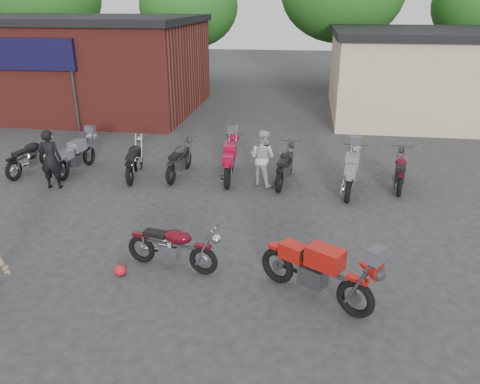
# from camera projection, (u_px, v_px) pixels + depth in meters

# --- Properties ---
(ground) EXTENTS (90.00, 90.00, 0.00)m
(ground) POSITION_uv_depth(u_px,v_px,m) (173.00, 277.00, 8.96)
(ground) COLOR #2C2C2E
(brick_building) EXTENTS (12.00, 8.00, 4.00)m
(brick_building) POSITION_uv_depth(u_px,v_px,m) (68.00, 67.00, 22.22)
(brick_building) COLOR maroon
(brick_building) RESTS_ON ground
(stucco_building) EXTENTS (10.00, 8.00, 3.50)m
(stucco_building) POSITION_uv_depth(u_px,v_px,m) (447.00, 77.00, 20.90)
(stucco_building) COLOR tan
(stucco_building) RESTS_ON ground
(tree_0) EXTENTS (6.56, 6.56, 8.20)m
(tree_0) POSITION_uv_depth(u_px,v_px,m) (50.00, 14.00, 29.41)
(tree_0) COLOR #185B18
(tree_0) RESTS_ON ground
(tree_1) EXTENTS (5.92, 5.92, 7.40)m
(tree_1) POSITION_uv_depth(u_px,v_px,m) (189.00, 22.00, 28.37)
(tree_1) COLOR #185B18
(tree_1) RESTS_ON ground
(tree_2) EXTENTS (7.04, 7.04, 8.80)m
(tree_2) POSITION_uv_depth(u_px,v_px,m) (341.00, 10.00, 26.91)
(tree_2) COLOR #185B18
(tree_2) RESTS_ON ground
(vintage_motorcycle) EXTENTS (1.94, 0.96, 1.08)m
(vintage_motorcycle) POSITION_uv_depth(u_px,v_px,m) (173.00, 244.00, 9.04)
(vintage_motorcycle) COLOR #4C0913
(vintage_motorcycle) RESTS_ON ground
(sportbike) EXTENTS (2.24, 1.78, 1.27)m
(sportbike) POSITION_uv_depth(u_px,v_px,m) (317.00, 268.00, 8.05)
(sportbike) COLOR red
(sportbike) RESTS_ON ground
(helmet) EXTENTS (0.30, 0.30, 0.21)m
(helmet) POSITION_uv_depth(u_px,v_px,m) (120.00, 270.00, 8.97)
(helmet) COLOR red
(helmet) RESTS_ON ground
(person_dark) EXTENTS (0.66, 0.48, 1.69)m
(person_dark) POSITION_uv_depth(u_px,v_px,m) (50.00, 159.00, 12.92)
(person_dark) COLOR black
(person_dark) RESTS_ON ground
(person_light) EXTENTS (0.97, 0.90, 1.61)m
(person_light) POSITION_uv_depth(u_px,v_px,m) (262.00, 158.00, 13.15)
(person_light) COLOR #B7B7B2
(person_light) RESTS_ON ground
(row_bike_0) EXTENTS (0.97, 2.05, 1.14)m
(row_bike_0) POSITION_uv_depth(u_px,v_px,m) (30.00, 155.00, 14.20)
(row_bike_0) COLOR black
(row_bike_0) RESTS_ON ground
(row_bike_1) EXTENTS (0.87, 2.03, 1.14)m
(row_bike_1) POSITION_uv_depth(u_px,v_px,m) (76.00, 154.00, 14.24)
(row_bike_1) COLOR gray
(row_bike_1) RESTS_ON ground
(row_bike_2) EXTENTS (0.96, 2.07, 1.16)m
(row_bike_2) POSITION_uv_depth(u_px,v_px,m) (134.00, 158.00, 13.87)
(row_bike_2) COLOR black
(row_bike_2) RESTS_ON ground
(row_bike_3) EXTENTS (0.79, 1.99, 1.13)m
(row_bike_3) POSITION_uv_depth(u_px,v_px,m) (179.00, 158.00, 13.91)
(row_bike_3) COLOR #262528
(row_bike_3) RESTS_ON ground
(row_bike_4) EXTENTS (0.85, 2.19, 1.24)m
(row_bike_4) POSITION_uv_depth(u_px,v_px,m) (230.00, 159.00, 13.66)
(row_bike_4) COLOR #A70D31
(row_bike_4) RESTS_ON ground
(row_bike_5) EXTENTS (0.93, 2.06, 1.15)m
(row_bike_5) POSITION_uv_depth(u_px,v_px,m) (285.00, 164.00, 13.36)
(row_bike_5) COLOR black
(row_bike_5) RESTS_ON ground
(row_bike_6) EXTENTS (0.99, 2.18, 1.22)m
(row_bike_6) POSITION_uv_depth(u_px,v_px,m) (351.00, 171.00, 12.73)
(row_bike_6) COLOR gray
(row_bike_6) RESTS_ON ground
(row_bike_7) EXTENTS (0.89, 1.95, 1.09)m
(row_bike_7) POSITION_uv_depth(u_px,v_px,m) (400.00, 169.00, 13.06)
(row_bike_7) COLOR #4D0915
(row_bike_7) RESTS_ON ground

